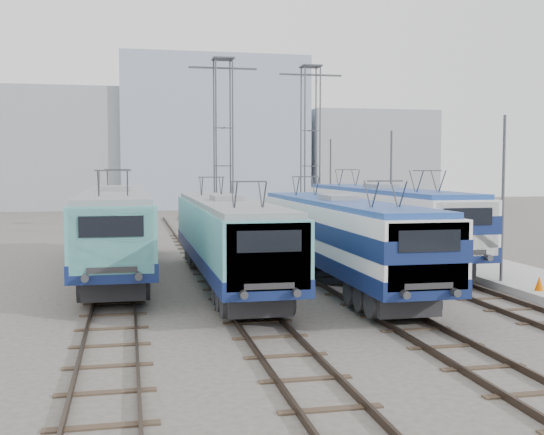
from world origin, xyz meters
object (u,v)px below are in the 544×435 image
Objects in this scene: locomotive_far_right at (382,216)px; mast_mid at (391,192)px; locomotive_far_left at (116,224)px; mast_rear at (330,186)px; catenary_tower_east at (310,143)px; safety_cone at (539,283)px; mast_front at (503,202)px; catenary_tower_west at (223,141)px; locomotive_center_right at (339,232)px; locomotive_center_left at (227,234)px.

mast_mid reaches higher than locomotive_far_right.
locomotive_far_left is at bearing -172.08° from locomotive_far_right.
locomotive_far_right is 15.57m from mast_rear.
safety_cone is (2.32, -24.31, -6.07)m from catenary_tower_east.
locomotive_far_left is 34.14× the size of safety_cone.
mast_front and mast_mid have the same top height.
locomotive_far_right is 13.93m from catenary_tower_west.
catenary_tower_east is at bearing 49.10° from locomotive_far_left.
catenary_tower_east reaches higher than mast_mid.
locomotive_far_left is at bearing 151.10° from locomotive_center_right.
locomotive_center_right is 1.46× the size of catenary_tower_west.
locomotive_center_right is at bearing -82.98° from catenary_tower_west.
mast_rear is 26.47m from safety_cone.
locomotive_far_right is at bearing 100.75° from safety_cone.
mast_front is 12.67× the size of safety_cone.
catenary_tower_west is (2.25, 17.38, 4.47)m from locomotive_center_left.
catenary_tower_west reaches higher than mast_front.
mast_rear is (0.00, 24.00, 0.00)m from mast_front.
catenary_tower_west is (-6.75, 11.42, 4.25)m from locomotive_far_right.
mast_mid is at bearing 90.00° from mast_front.
catenary_tower_west is at bearing -155.06° from mast_rear.
mast_rear is (2.10, 2.00, -3.14)m from catenary_tower_east.
mast_rear is (10.85, 21.38, 1.33)m from locomotive_center_left.
locomotive_far_left is 1.08× the size of locomotive_center_right.
mast_rear is at bearing 90.00° from mast_mid.
locomotive_center_right is at bearing -28.90° from locomotive_far_left.
locomotive_far_right is 4.04m from mast_mid.
locomotive_far_left reaches higher than locomotive_center_right.
mast_front is at bearing -23.59° from locomotive_far_left.
mast_front reaches higher than safety_cone.
catenary_tower_east is at bearing 78.16° from locomotive_center_right.
mast_front is at bearing -66.73° from catenary_tower_west.
mast_mid reaches higher than locomotive_center_left.
mast_mid is 12.67× the size of safety_cone.
catenary_tower_east is 10.69m from mast_mid.
catenary_tower_east is 1.71× the size of mast_rear.
mast_mid reaches higher than locomotive_center_right.
mast_mid is (2.10, -10.00, -3.14)m from catenary_tower_east.
locomotive_center_left is 31.48× the size of safety_cone.
locomotive_center_right reaches higher than locomotive_center_left.
safety_cone is (6.57, -4.04, -1.66)m from locomotive_center_right.
locomotive_center_left is 2.49× the size of mast_mid.
catenary_tower_west is at bearing -162.90° from catenary_tower_east.
mast_rear is at bearing 90.47° from safety_cone.
mast_front is 1.00× the size of mast_mid.
mast_rear is at bearing 24.94° from catenary_tower_west.
mast_rear is (6.35, 22.27, 1.26)m from locomotive_center_right.
locomotive_far_right is at bearing 33.53° from locomotive_center_left.
catenary_tower_west reaches higher than locomotive_far_right.
mast_rear is at bearing 48.41° from locomotive_far_left.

